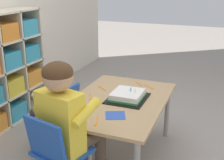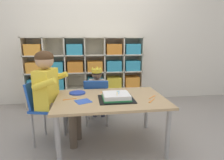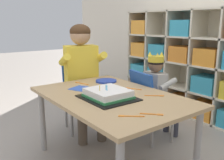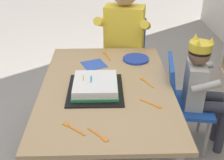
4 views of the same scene
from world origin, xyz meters
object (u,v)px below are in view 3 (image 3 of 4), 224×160
birthday_cake_on_tray (108,95)px  fork_near_cake_tray (156,96)px  fork_at_table_front_edge (153,114)px  paper_plate_stack (106,81)px  adult_helper_seated (83,68)px  child_with_crown (159,86)px  fork_by_napkin (81,83)px  fork_beside_plate_stack (130,116)px  activity_table (111,103)px  classroom_chair_blue (148,101)px  classroom_chair_adult_side (80,86)px  fork_scattered_mid_table (133,89)px

birthday_cake_on_tray → fork_near_cake_tray: size_ratio=3.13×
fork_near_cake_tray → fork_at_table_front_edge: bearing=81.1°
paper_plate_stack → fork_at_table_front_edge: paper_plate_stack is taller
adult_helper_seated → birthday_cake_on_tray: adult_helper_seated is taller
child_with_crown → fork_by_napkin: child_with_crown is taller
fork_near_cake_tray → fork_at_table_front_edge: 0.37m
fork_at_table_front_edge → fork_beside_plate_stack: 0.14m
activity_table → fork_at_table_front_edge: fork_at_table_front_edge is taller
child_with_crown → activity_table: bearing=108.3°
fork_by_napkin → classroom_chair_blue: bearing=40.2°
paper_plate_stack → fork_near_cake_tray: size_ratio=1.57×
adult_helper_seated → fork_near_cake_tray: adult_helper_seated is taller
classroom_chair_blue → classroom_chair_adult_side: bearing=37.6°
classroom_chair_blue → child_with_crown: bearing=-89.2°
classroom_chair_blue → paper_plate_stack: bearing=59.1°
adult_helper_seated → fork_near_cake_tray: (0.82, 0.11, -0.10)m
child_with_crown → fork_scattered_mid_table: size_ratio=6.32×
classroom_chair_blue → adult_helper_seated: (-0.50, -0.37, 0.27)m
paper_plate_stack → fork_near_cake_tray: paper_plate_stack is taller
classroom_chair_adult_side → fork_beside_plate_stack: size_ratio=5.89×
fork_near_cake_tray → fork_scattered_mid_table: 0.24m
activity_table → fork_near_cake_tray: fork_near_cake_tray is taller
fork_at_table_front_edge → fork_near_cake_tray: bearing=-92.2°
fork_near_cake_tray → classroom_chair_blue: bearing=-89.2°
adult_helper_seated → fork_by_napkin: size_ratio=7.20×
child_with_crown → fork_near_cake_tray: 0.48m
birthday_cake_on_tray → paper_plate_stack: (-0.41, 0.27, -0.02)m
adult_helper_seated → fork_beside_plate_stack: (1.01, -0.30, -0.10)m
classroom_chair_blue → fork_scattered_mid_table: size_ratio=5.04×
fork_beside_plate_stack → adult_helper_seated: bearing=114.2°
fork_near_cake_tray → adult_helper_seated: bearing=-43.0°
fork_at_table_front_edge → activity_table: bearing=-48.6°
fork_beside_plate_stack → fork_scattered_mid_table: same height
fork_by_napkin → paper_plate_stack: bearing=51.9°
fork_near_cake_tray → fork_by_napkin: size_ratio=0.80×
classroom_chair_adult_side → fork_scattered_mid_table: (0.69, 0.08, 0.11)m
activity_table → classroom_chair_adult_side: bearing=167.7°
classroom_chair_blue → birthday_cake_on_tray: birthday_cake_on_tray is taller
fork_at_table_front_edge → birthday_cake_on_tray: bearing=-40.2°
fork_beside_plate_stack → paper_plate_stack: bearing=104.0°
adult_helper_seated → paper_plate_stack: 0.29m
child_with_crown → fork_beside_plate_stack: size_ratio=6.69×
classroom_chair_blue → child_with_crown: size_ratio=0.80×
paper_plate_stack → activity_table: bearing=-30.5°
activity_table → fork_beside_plate_stack: size_ratio=9.55×
birthday_cake_on_tray → fork_by_napkin: (-0.49, 0.07, -0.03)m
fork_beside_plate_stack → fork_scattered_mid_table: size_ratio=0.94×
classroom_chair_adult_side → adult_helper_seated: 0.23m
activity_table → fork_near_cake_tray: (0.20, 0.24, 0.06)m
fork_by_napkin → activity_table: bearing=-17.9°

